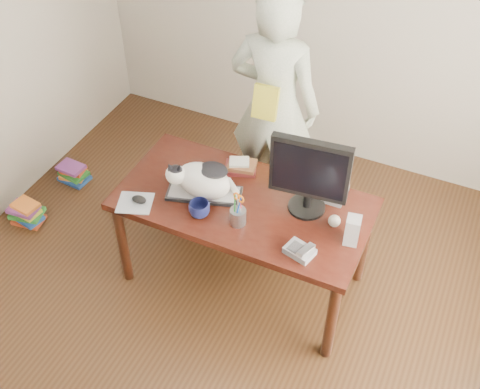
% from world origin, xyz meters
% --- Properties ---
extents(room, '(4.50, 4.50, 4.50)m').
position_xyz_m(room, '(0.00, 0.00, 1.35)').
color(room, black).
rests_on(room, ground).
extents(desk, '(1.60, 0.80, 0.75)m').
position_xyz_m(desk, '(0.00, 0.68, 0.60)').
color(desk, black).
rests_on(desk, ground).
extents(keyboard, '(0.51, 0.31, 0.03)m').
position_xyz_m(keyboard, '(-0.25, 0.55, 0.76)').
color(keyboard, black).
rests_on(keyboard, desk).
extents(cat, '(0.45, 0.32, 0.26)m').
position_xyz_m(cat, '(-0.26, 0.54, 0.88)').
color(cat, white).
rests_on(cat, keyboard).
extents(monitor, '(0.48, 0.26, 0.54)m').
position_xyz_m(monitor, '(0.38, 0.69, 1.05)').
color(monitor, black).
rests_on(monitor, desk).
extents(pen_cup, '(0.12, 0.12, 0.25)m').
position_xyz_m(pen_cup, '(0.05, 0.41, 0.82)').
color(pen_cup, gray).
rests_on(pen_cup, desk).
extents(mousepad, '(0.27, 0.26, 0.00)m').
position_xyz_m(mousepad, '(-0.61, 0.30, 0.75)').
color(mousepad, '#A0A4AB').
rests_on(mousepad, desk).
extents(mouse, '(0.11, 0.09, 0.04)m').
position_xyz_m(mouse, '(-0.59, 0.32, 0.77)').
color(mouse, black).
rests_on(mouse, mousepad).
extents(coffee_mug, '(0.18, 0.18, 0.10)m').
position_xyz_m(coffee_mug, '(-0.19, 0.37, 0.80)').
color(coffee_mug, '#0E1138').
rests_on(coffee_mug, desk).
extents(phone, '(0.19, 0.16, 0.07)m').
position_xyz_m(phone, '(0.48, 0.34, 0.77)').
color(phone, slate).
rests_on(phone, desk).
extents(speaker, '(0.10, 0.11, 0.19)m').
position_xyz_m(speaker, '(0.71, 0.56, 0.84)').
color(speaker, gray).
rests_on(speaker, desk).
extents(baseball, '(0.07, 0.07, 0.07)m').
position_xyz_m(baseball, '(0.58, 0.64, 0.79)').
color(baseball, silver).
rests_on(baseball, desk).
extents(book_stack, '(0.24, 0.21, 0.08)m').
position_xyz_m(book_stack, '(-0.14, 0.86, 0.78)').
color(book_stack, '#471214').
rests_on(book_stack, desk).
extents(calculator, '(0.14, 0.19, 0.06)m').
position_xyz_m(calculator, '(0.51, 0.89, 0.78)').
color(calculator, slate).
rests_on(calculator, desk).
extents(person, '(0.68, 0.47, 1.81)m').
position_xyz_m(person, '(-0.14, 1.42, 0.91)').
color(person, white).
rests_on(person, ground).
extents(held_book, '(0.18, 0.11, 0.24)m').
position_xyz_m(held_book, '(-0.14, 1.25, 1.05)').
color(held_book, gold).
rests_on(held_book, person).
extents(book_pile_a, '(0.27, 0.22, 0.18)m').
position_xyz_m(book_pile_a, '(-1.75, 0.40, 0.09)').
color(book_pile_a, '#AC3618').
rests_on(book_pile_a, ground).
extents(book_pile_b, '(0.26, 0.20, 0.15)m').
position_xyz_m(book_pile_b, '(-1.72, 0.95, 0.07)').
color(book_pile_b, '#184294').
rests_on(book_pile_b, ground).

